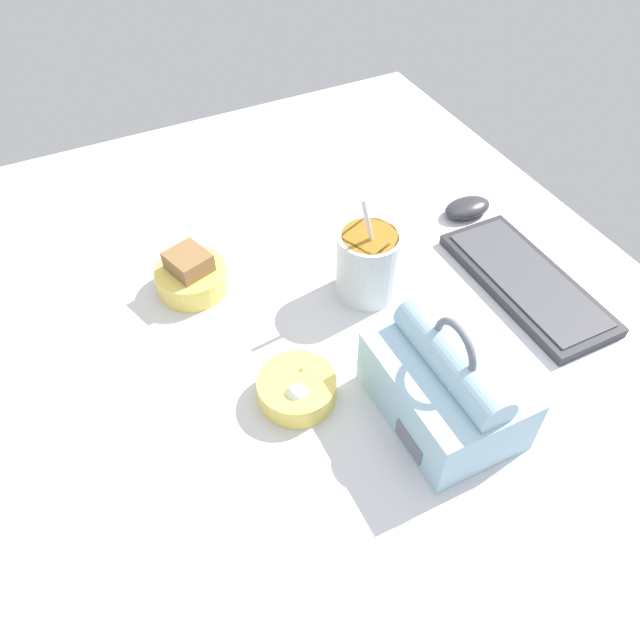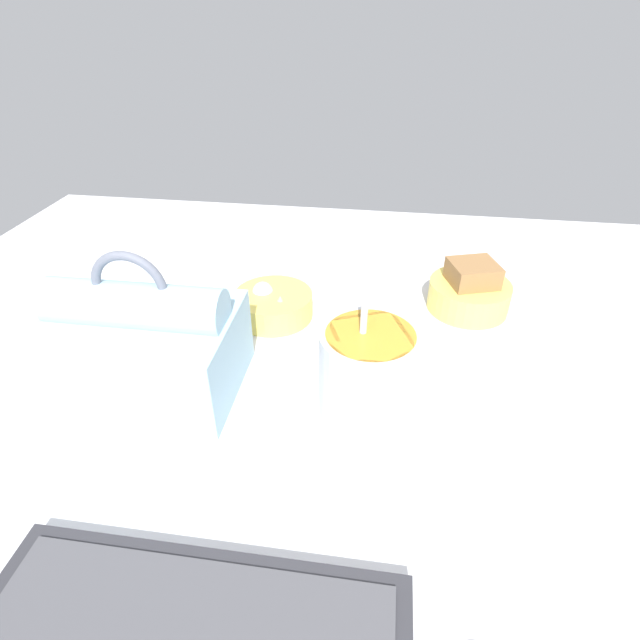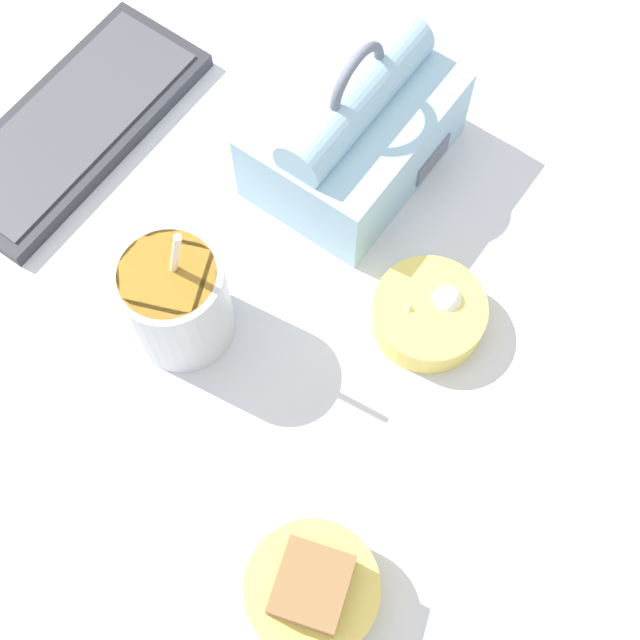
{
  "view_description": "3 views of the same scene",
  "coord_description": "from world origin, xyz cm",
  "px_view_note": "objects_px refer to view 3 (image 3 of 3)",
  "views": [
    {
      "loc": [
        60.24,
        -31.92,
        75.81
      ],
      "look_at": [
        3.11,
        -3.57,
        7.0
      ],
      "focal_mm": 35.0,
      "sensor_mm": 36.0,
      "label": 1
    },
    {
      "loc": [
        -4.4,
        48.73,
        42.25
      ],
      "look_at": [
        3.11,
        -3.57,
        7.0
      ],
      "focal_mm": 28.0,
      "sensor_mm": 36.0,
      "label": 2
    },
    {
      "loc": [
        -24.02,
        -23.14,
        85.14
      ],
      "look_at": [
        3.11,
        -3.57,
        7.0
      ],
      "focal_mm": 50.0,
      "sensor_mm": 36.0,
      "label": 3
    }
  ],
  "objects_px": {
    "keyboard": "(74,126)",
    "bento_bowl_snacks": "(428,313)",
    "soup_cup": "(176,300)",
    "lunch_bag": "(354,130)",
    "bento_bowl_sandwich": "(312,590)"
  },
  "relations": [
    {
      "from": "keyboard",
      "to": "bento_bowl_snacks",
      "type": "height_order",
      "value": "bento_bowl_snacks"
    },
    {
      "from": "bento_bowl_snacks",
      "to": "soup_cup",
      "type": "bearing_deg",
      "value": 126.86
    },
    {
      "from": "soup_cup",
      "to": "bento_bowl_snacks",
      "type": "distance_m",
      "value": 0.25
    },
    {
      "from": "lunch_bag",
      "to": "bento_bowl_snacks",
      "type": "relative_size",
      "value": 1.87
    },
    {
      "from": "keyboard",
      "to": "bento_bowl_snacks",
      "type": "bearing_deg",
      "value": -85.51
    },
    {
      "from": "bento_bowl_sandwich",
      "to": "keyboard",
      "type": "bearing_deg",
      "value": 63.91
    },
    {
      "from": "bento_bowl_snacks",
      "to": "lunch_bag",
      "type": "bearing_deg",
      "value": 56.5
    },
    {
      "from": "bento_bowl_sandwich",
      "to": "bento_bowl_snacks",
      "type": "xyz_separation_m",
      "value": [
        0.28,
        0.06,
        -0.01
      ]
    },
    {
      "from": "soup_cup",
      "to": "bento_bowl_sandwich",
      "type": "height_order",
      "value": "soup_cup"
    },
    {
      "from": "keyboard",
      "to": "bento_bowl_snacks",
      "type": "distance_m",
      "value": 0.45
    },
    {
      "from": "bento_bowl_snacks",
      "to": "keyboard",
      "type": "bearing_deg",
      "value": 94.49
    },
    {
      "from": "lunch_bag",
      "to": "bento_bowl_sandwich",
      "type": "height_order",
      "value": "lunch_bag"
    },
    {
      "from": "bento_bowl_snacks",
      "to": "bento_bowl_sandwich",
      "type": "bearing_deg",
      "value": -167.53
    },
    {
      "from": "soup_cup",
      "to": "bento_bowl_snacks",
      "type": "xyz_separation_m",
      "value": [
        0.15,
        -0.2,
        -0.04
      ]
    },
    {
      "from": "keyboard",
      "to": "bento_bowl_sandwich",
      "type": "relative_size",
      "value": 2.72
    }
  ]
}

